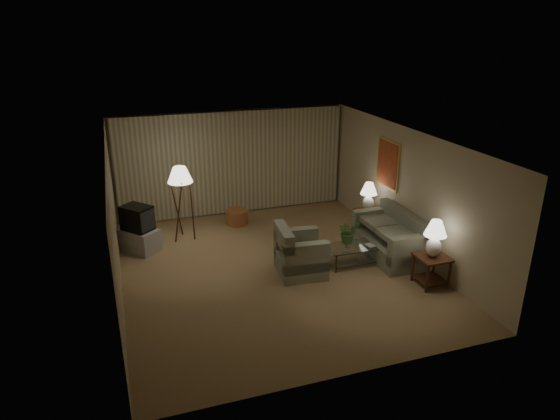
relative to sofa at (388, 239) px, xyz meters
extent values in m
plane|color=tan|center=(-2.50, 0.25, -0.40)|extent=(7.00, 7.00, 0.00)
cube|color=#C6B598|center=(-2.50, 3.75, 0.95)|extent=(6.00, 0.04, 2.70)
cube|color=#C6B598|center=(-5.50, 0.25, 0.95)|extent=(0.04, 7.00, 2.70)
cube|color=#C6B598|center=(0.50, 0.25, 0.95)|extent=(0.04, 7.00, 2.70)
cube|color=white|center=(-2.50, 0.25, 2.30)|extent=(6.00, 7.00, 0.04)
cube|color=beige|center=(-2.50, 3.67, 0.95)|extent=(5.85, 0.12, 2.65)
cube|color=gold|center=(0.48, 1.05, 1.35)|extent=(0.03, 0.90, 1.10)
cube|color=#AE3420|center=(0.45, 1.05, 1.35)|extent=(0.02, 0.80, 1.00)
cube|color=gray|center=(0.00, 0.00, -0.19)|extent=(1.79, 0.89, 0.42)
cube|color=gray|center=(-2.05, -0.11, -0.19)|extent=(1.12, 1.08, 0.42)
cube|color=#351A0E|center=(0.15, -1.35, 0.18)|extent=(0.58, 0.58, 0.04)
cube|color=#351A0E|center=(0.15, -1.35, -0.28)|extent=(0.50, 0.50, 0.02)
cylinder|color=#351A0E|center=(-0.09, -1.59, -0.12)|extent=(0.05, 0.05, 0.56)
cylinder|color=#351A0E|center=(-0.09, -1.11, -0.12)|extent=(0.05, 0.05, 0.56)
cylinder|color=#351A0E|center=(0.39, -1.59, -0.12)|extent=(0.05, 0.05, 0.56)
cylinder|color=#351A0E|center=(0.39, -1.11, -0.12)|extent=(0.05, 0.05, 0.56)
cube|color=#351A0E|center=(0.15, 1.25, 0.18)|extent=(0.53, 0.44, 0.04)
cube|color=#351A0E|center=(0.15, 1.25, -0.28)|extent=(0.45, 0.38, 0.02)
cylinder|color=#351A0E|center=(-0.06, 1.08, -0.12)|extent=(0.05, 0.05, 0.56)
cylinder|color=#351A0E|center=(-0.06, 1.42, -0.12)|extent=(0.05, 0.05, 0.56)
cylinder|color=#351A0E|center=(0.36, 1.08, -0.12)|extent=(0.05, 0.05, 0.56)
cylinder|color=#351A0E|center=(0.36, 1.42, -0.12)|extent=(0.05, 0.05, 0.56)
ellipsoid|color=white|center=(0.15, -1.35, 0.39)|extent=(0.30, 0.30, 0.37)
cylinder|color=white|center=(0.15, -1.35, 0.62)|extent=(0.03, 0.03, 0.08)
cone|color=white|center=(0.15, -1.35, 0.79)|extent=(0.42, 0.42, 0.30)
ellipsoid|color=white|center=(0.15, 1.25, 0.37)|extent=(0.27, 0.27, 0.34)
cylinder|color=white|center=(0.15, 1.25, 0.59)|extent=(0.03, 0.03, 0.08)
cone|color=white|center=(0.15, 1.25, 0.74)|extent=(0.39, 0.39, 0.27)
cube|color=silver|center=(-0.87, -0.10, 0.01)|extent=(1.13, 0.62, 0.02)
cube|color=silver|center=(-0.87, -0.10, -0.30)|extent=(1.05, 0.54, 0.01)
cylinder|color=#41331A|center=(-1.36, -0.34, -0.20)|extent=(0.04, 0.04, 0.40)
cylinder|color=#41331A|center=(-1.36, 0.14, -0.20)|extent=(0.04, 0.04, 0.40)
cylinder|color=#41331A|center=(-0.37, -0.34, -0.20)|extent=(0.04, 0.04, 0.40)
cylinder|color=#41331A|center=(-0.37, 0.14, -0.20)|extent=(0.04, 0.04, 0.40)
cube|color=#AAAAAC|center=(-5.05, 2.02, -0.15)|extent=(1.37, 1.37, 0.50)
cube|color=black|center=(-5.05, 2.02, 0.37)|extent=(1.08, 1.08, 0.54)
cylinder|color=#351A0E|center=(-4.03, 2.33, 0.96)|extent=(0.04, 0.04, 0.25)
cone|color=white|center=(-4.03, 2.33, 1.17)|extent=(0.56, 0.56, 0.35)
cylinder|color=#9D5F35|center=(-2.64, 2.83, -0.21)|extent=(0.68, 0.68, 0.37)
imported|color=white|center=(-1.02, -0.10, 0.09)|extent=(0.17, 0.17, 0.13)
imported|color=#427534|center=(-1.02, -0.10, 0.40)|extent=(0.46, 0.40, 0.49)
imported|color=olive|center=(-0.62, -0.20, 0.03)|extent=(0.18, 0.23, 0.02)
camera|label=1|loc=(-5.29, -8.50, 4.37)|focal=32.00mm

